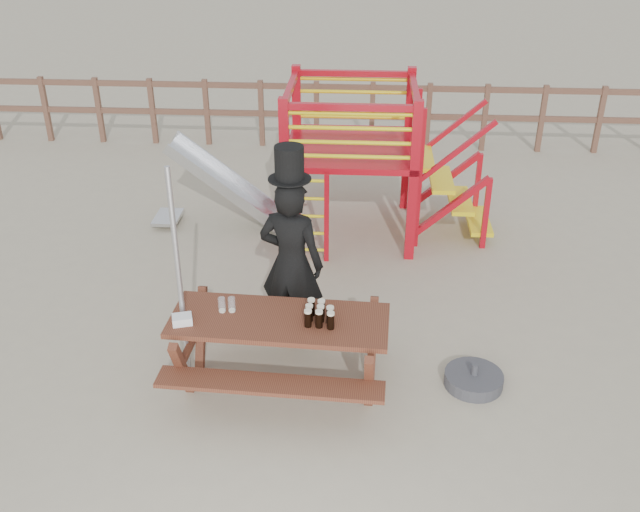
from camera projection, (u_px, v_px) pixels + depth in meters
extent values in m
plane|color=tan|center=(318.00, 391.00, 6.94)|extent=(60.00, 60.00, 0.00)
cube|color=brown|center=(345.00, 87.00, 12.55)|extent=(15.00, 0.06, 0.10)
cube|color=brown|center=(344.00, 115.00, 12.79)|extent=(15.00, 0.06, 0.10)
cube|color=brown|center=(46.00, 109.00, 13.11)|extent=(0.09, 0.09, 1.20)
cube|color=brown|center=(99.00, 110.00, 13.05)|extent=(0.09, 0.09, 1.20)
cube|color=brown|center=(153.00, 111.00, 12.99)|extent=(0.09, 0.09, 1.20)
cube|color=brown|center=(207.00, 112.00, 12.94)|extent=(0.09, 0.09, 1.20)
cube|color=brown|center=(261.00, 113.00, 12.88)|extent=(0.09, 0.09, 1.20)
cube|color=brown|center=(316.00, 114.00, 12.82)|extent=(0.09, 0.09, 1.20)
cube|color=brown|center=(372.00, 116.00, 12.77)|extent=(0.09, 0.09, 1.20)
cube|color=brown|center=(428.00, 117.00, 12.71)|extent=(0.09, 0.09, 1.20)
cube|color=brown|center=(485.00, 118.00, 12.65)|extent=(0.09, 0.09, 1.20)
cube|color=brown|center=(542.00, 119.00, 12.60)|extent=(0.09, 0.09, 1.20)
cube|color=brown|center=(599.00, 120.00, 12.54)|extent=(0.09, 0.09, 1.20)
cube|color=#AE0B17|center=(285.00, 180.00, 8.93)|extent=(0.12, 0.12, 2.10)
cube|color=#AE0B17|center=(413.00, 183.00, 8.84)|extent=(0.12, 0.12, 2.10)
cube|color=#AE0B17|center=(297.00, 138.00, 10.33)|extent=(0.12, 0.12, 2.10)
cube|color=#AE0B17|center=(408.00, 140.00, 10.24)|extent=(0.12, 0.12, 2.10)
cube|color=#AE0B17|center=(351.00, 148.00, 9.51)|extent=(1.72, 1.72, 0.08)
cube|color=#AE0B17|center=(351.00, 107.00, 8.43)|extent=(1.60, 0.08, 0.08)
cube|color=#AE0B17|center=(354.00, 73.00, 9.84)|extent=(1.60, 0.08, 0.08)
cube|color=#AE0B17|center=(290.00, 88.00, 9.18)|extent=(0.08, 1.60, 0.08)
cube|color=#AE0B17|center=(415.00, 90.00, 9.09)|extent=(0.08, 1.60, 0.08)
cylinder|color=yellow|center=(350.00, 157.00, 8.73)|extent=(1.50, 0.05, 0.05)
cylinder|color=yellow|center=(353.00, 117.00, 10.13)|extent=(1.50, 0.05, 0.05)
cylinder|color=yellow|center=(350.00, 143.00, 8.64)|extent=(1.50, 0.05, 0.05)
cylinder|color=yellow|center=(353.00, 105.00, 10.04)|extent=(1.50, 0.05, 0.05)
cylinder|color=yellow|center=(350.00, 128.00, 8.56)|extent=(1.50, 0.05, 0.05)
cylinder|color=yellow|center=(353.00, 92.00, 9.96)|extent=(1.50, 0.05, 0.05)
cylinder|color=yellow|center=(350.00, 114.00, 8.47)|extent=(1.50, 0.05, 0.05)
cylinder|color=yellow|center=(354.00, 79.00, 9.87)|extent=(1.50, 0.05, 0.05)
cube|color=#AE0B17|center=(298.00, 218.00, 9.00)|extent=(0.06, 0.06, 1.20)
cube|color=#AE0B17|center=(327.00, 219.00, 8.98)|extent=(0.06, 0.06, 1.20)
cylinder|color=yellow|center=(313.00, 250.00, 9.21)|extent=(0.36, 0.04, 0.04)
cylinder|color=yellow|center=(312.00, 233.00, 9.09)|extent=(0.36, 0.04, 0.04)
cylinder|color=yellow|center=(312.00, 216.00, 8.98)|extent=(0.36, 0.04, 0.04)
cylinder|color=yellow|center=(312.00, 199.00, 8.86)|extent=(0.36, 0.04, 0.04)
cylinder|color=yellow|center=(312.00, 181.00, 8.75)|extent=(0.36, 0.04, 0.04)
cube|color=yellow|center=(422.00, 158.00, 9.52)|extent=(0.30, 0.90, 0.06)
cube|color=yellow|center=(441.00, 180.00, 9.64)|extent=(0.30, 0.90, 0.06)
cube|color=yellow|center=(460.00, 201.00, 9.77)|extent=(0.30, 0.90, 0.06)
cube|color=yellow|center=(478.00, 221.00, 9.90)|extent=(0.30, 0.90, 0.06)
cube|color=#AE0B17|center=(452.00, 206.00, 9.33)|extent=(0.95, 0.08, 0.86)
cube|color=#AE0B17|center=(446.00, 180.00, 10.12)|extent=(0.95, 0.08, 0.86)
cube|color=silver|center=(228.00, 185.00, 9.89)|extent=(1.53, 0.55, 1.21)
cube|color=silver|center=(224.00, 190.00, 9.63)|extent=(1.58, 0.04, 1.28)
cube|color=silver|center=(231.00, 175.00, 10.11)|extent=(1.58, 0.04, 1.28)
cube|color=silver|center=(168.00, 217.00, 10.19)|extent=(0.35, 0.55, 0.05)
cube|color=brown|center=(279.00, 321.00, 6.65)|extent=(2.08, 0.86, 0.05)
cube|color=brown|center=(270.00, 384.00, 6.30)|extent=(2.05, 0.38, 0.04)
cube|color=brown|center=(289.00, 315.00, 7.29)|extent=(2.05, 0.38, 0.04)
cube|color=brown|center=(192.00, 349.00, 6.92)|extent=(0.14, 1.23, 0.74)
cube|color=brown|center=(371.00, 361.00, 6.75)|extent=(0.14, 1.23, 0.74)
imported|color=black|center=(291.00, 264.00, 7.27)|extent=(0.77, 0.60, 1.86)
cube|color=#0D963E|center=(296.00, 238.00, 7.28)|extent=(0.08, 0.04, 0.43)
cylinder|color=black|center=(290.00, 179.00, 6.82)|extent=(0.42, 0.42, 0.01)
cylinder|color=black|center=(289.00, 162.00, 6.74)|extent=(0.29, 0.29, 0.32)
cube|color=white|center=(294.00, 146.00, 6.81)|extent=(0.14, 0.04, 0.04)
cylinder|color=#B2B2B7|center=(180.00, 283.00, 6.52)|extent=(0.05, 0.05, 2.28)
cylinder|color=#3A3A3F|center=(474.00, 379.00, 6.99)|extent=(0.58, 0.58, 0.13)
cylinder|color=#3A3A3F|center=(475.00, 370.00, 6.93)|extent=(0.07, 0.07, 0.11)
cube|color=white|center=(182.00, 320.00, 6.55)|extent=(0.21, 0.19, 0.08)
cylinder|color=black|center=(308.00, 319.00, 6.49)|extent=(0.07, 0.07, 0.15)
cylinder|color=beige|center=(308.00, 311.00, 6.45)|extent=(0.07, 0.07, 0.02)
cylinder|color=black|center=(319.00, 320.00, 6.48)|extent=(0.07, 0.07, 0.15)
cylinder|color=beige|center=(319.00, 312.00, 6.44)|extent=(0.07, 0.07, 0.02)
cylinder|color=black|center=(331.00, 321.00, 6.46)|extent=(0.07, 0.07, 0.15)
cylinder|color=beige|center=(331.00, 313.00, 6.42)|extent=(0.07, 0.07, 0.02)
cylinder|color=black|center=(309.00, 314.00, 6.57)|extent=(0.07, 0.07, 0.15)
cylinder|color=beige|center=(309.00, 306.00, 6.52)|extent=(0.07, 0.07, 0.02)
cylinder|color=black|center=(321.00, 315.00, 6.56)|extent=(0.07, 0.07, 0.15)
cylinder|color=beige|center=(321.00, 307.00, 6.52)|extent=(0.07, 0.07, 0.02)
cylinder|color=black|center=(330.00, 316.00, 6.54)|extent=(0.07, 0.07, 0.15)
cylinder|color=beige|center=(330.00, 308.00, 6.50)|extent=(0.07, 0.07, 0.02)
cylinder|color=black|center=(311.00, 308.00, 6.66)|extent=(0.07, 0.07, 0.15)
cylinder|color=beige|center=(311.00, 300.00, 6.62)|extent=(0.07, 0.07, 0.02)
cylinder|color=black|center=(321.00, 309.00, 6.64)|extent=(0.07, 0.07, 0.15)
cylinder|color=beige|center=(321.00, 301.00, 6.60)|extent=(0.07, 0.07, 0.02)
cylinder|color=silver|center=(232.00, 305.00, 6.71)|extent=(0.07, 0.07, 0.15)
cylinder|color=beige|center=(232.00, 310.00, 6.74)|extent=(0.06, 0.06, 0.02)
cylinder|color=silver|center=(222.00, 305.00, 6.70)|extent=(0.07, 0.07, 0.15)
cylinder|color=beige|center=(222.00, 311.00, 6.73)|extent=(0.06, 0.06, 0.02)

